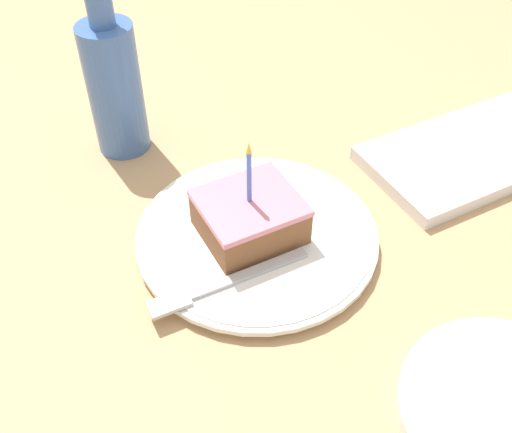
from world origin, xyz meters
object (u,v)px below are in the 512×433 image
object	(u,v)px
fork	(219,285)
bottle	(114,84)
plate	(256,236)
cake_slice	(250,216)
marble_board	(475,153)
side_plate	(509,413)

from	to	relation	value
fork	bottle	xyz separation A→B (m)	(-0.00, 0.31, 0.08)
plate	cake_slice	size ratio (longest dim) A/B	2.20
fork	marble_board	world-z (taller)	fork
plate	cake_slice	distance (m)	0.03
fork	bottle	size ratio (longest dim) A/B	0.76
fork	cake_slice	bearing A→B (deg)	40.85
side_plate	marble_board	world-z (taller)	same
fork	side_plate	bearing A→B (deg)	-55.69
bottle	side_plate	distance (m)	0.60
cake_slice	side_plate	bearing A→B (deg)	-71.21
marble_board	cake_slice	bearing A→B (deg)	179.70
bottle	marble_board	size ratio (longest dim) A/B	0.80
plate	side_plate	xyz separation A→B (m)	(0.10, -0.31, -0.00)
bottle	side_plate	xyz separation A→B (m)	(0.18, -0.57, -0.09)
fork	marble_board	size ratio (longest dim) A/B	0.61
bottle	fork	bearing A→B (deg)	-89.62
plate	bottle	distance (m)	0.29
plate	fork	bearing A→B (deg)	-143.47
cake_slice	marble_board	xyz separation A→B (m)	(0.35, -0.00, -0.03)
cake_slice	fork	bearing A→B (deg)	-139.15
bottle	plate	bearing A→B (deg)	-73.61
cake_slice	marble_board	bearing A→B (deg)	-0.30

